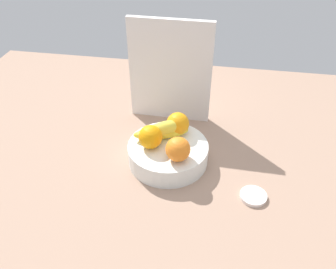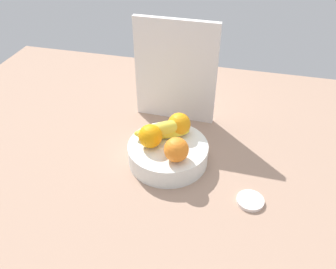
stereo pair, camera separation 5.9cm
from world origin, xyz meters
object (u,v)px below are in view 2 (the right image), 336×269
Objects in this scene: orange_front_right at (179,124)px; cutting_board at (175,72)px; fruit_bowl at (168,153)px; orange_front_left at (176,150)px; orange_center at (150,136)px; banana_bunch at (163,130)px; jar_lid at (250,201)px.

cutting_board reaches higher than orange_front_right.
orange_front_left is (3.80, -5.63, 6.67)cm from fruit_bowl.
orange_center is 26.95cm from cutting_board.
orange_front_right is (1.93, 6.49, 6.67)cm from fruit_bowl.
fruit_bowl is at bearing -106.59° from orange_front_right.
orange_front_right is 20.25cm from cutting_board.
orange_front_left and orange_front_right have the same top height.
banana_bunch is at bearing -85.60° from cutting_board.
orange_center reaches higher than banana_bunch.
orange_front_left is at bearing 166.16° from jar_lid.
orange_front_right reaches higher than fruit_bowl.
cutting_board is at bearing 103.65° from orange_front_left.
orange_center is at bearing 154.36° from orange_front_left.
orange_front_right is 31.02cm from jar_lid.
jar_lid is at bearing -26.41° from banana_bunch.
orange_front_left is at bearing -75.31° from cutting_board.
jar_lid is (25.78, -11.05, -2.59)cm from fruit_bowl.
jar_lid is at bearing -17.38° from orange_center.
orange_front_right reaches higher than jar_lid.
orange_front_right is at bearing 98.74° from orange_front_left.
banana_bunch reaches higher than jar_lid.
fruit_bowl is at bearing 156.81° from jar_lid.
banana_bunch is (-4.13, -3.65, -0.45)cm from orange_front_right.
fruit_bowl is 0.68× the size of cutting_board.
cutting_board is at bearing 86.56° from orange_center.
banana_bunch is at bearing 56.75° from orange_center.
cutting_board is at bearing 129.67° from jar_lid.
cutting_board is (-7.25, 29.84, 8.21)cm from orange_front_left.
orange_front_right is 0.95× the size of jar_lid.
banana_bunch is (-2.20, 2.84, 6.22)cm from fruit_bowl.
orange_front_right is at bearing 73.41° from fruit_bowl.
orange_center is at bearing -92.40° from cutting_board.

